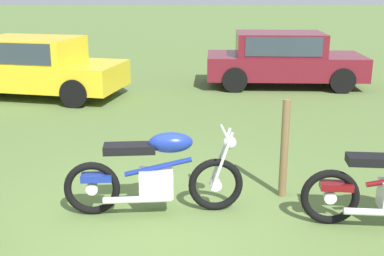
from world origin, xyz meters
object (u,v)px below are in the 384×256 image
(fence_post_wooden, at_px, (284,149))
(car_yellow, at_px, (35,64))
(car_burgundy, at_px, (282,56))
(motorcycle_blue, at_px, (156,174))

(fence_post_wooden, bearing_deg, car_yellow, 129.15)
(car_burgundy, bearing_deg, fence_post_wooden, -97.22)
(motorcycle_blue, relative_size, car_yellow, 0.49)
(fence_post_wooden, bearing_deg, car_burgundy, 79.40)
(motorcycle_blue, xyz_separation_m, fence_post_wooden, (1.61, 0.45, 0.15))
(motorcycle_blue, xyz_separation_m, car_burgundy, (2.95, 7.60, 0.30))
(car_burgundy, bearing_deg, car_yellow, -165.86)
(car_burgundy, bearing_deg, motorcycle_blue, -107.79)
(fence_post_wooden, bearing_deg, motorcycle_blue, -164.30)
(motorcycle_blue, bearing_deg, car_yellow, 113.33)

